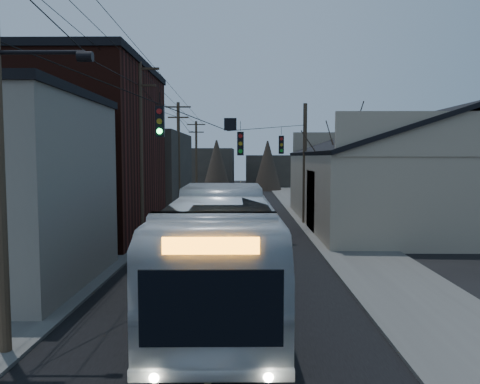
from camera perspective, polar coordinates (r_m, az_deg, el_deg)
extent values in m
cube|color=black|center=(38.23, -0.60, -2.86)|extent=(9.00, 110.00, 0.02)
cube|color=#474744|center=(38.90, -10.23, -2.73)|extent=(4.00, 110.00, 0.12)
cube|color=#474744|center=(38.64, 9.09, -2.76)|extent=(4.00, 110.00, 0.12)
cube|color=black|center=(29.93, -20.60, 4.44)|extent=(10.00, 12.00, 10.00)
cube|color=#302C26|center=(45.13, -12.61, 2.59)|extent=(9.00, 14.00, 7.00)
cube|color=gray|center=(35.19, 20.89, 0.31)|extent=(16.00, 20.00, 5.00)
cube|color=black|center=(33.97, 14.68, 6.73)|extent=(8.16, 20.60, 2.86)
cube|color=black|center=(36.73, 26.95, 6.21)|extent=(8.16, 20.60, 2.86)
cube|color=#302C26|center=(73.26, -4.74, 2.92)|extent=(10.00, 12.00, 6.00)
cube|color=#302C26|center=(78.20, 5.14, 2.64)|extent=(12.00, 14.00, 5.00)
cone|color=black|center=(28.53, 12.15, 1.83)|extent=(0.40, 0.40, 7.20)
cylinder|color=#382B1E|center=(26.56, -12.04, 4.67)|extent=(0.28, 0.28, 10.00)
cube|color=#382B1E|center=(26.99, -12.20, 14.49)|extent=(2.20, 0.12, 0.12)
cylinder|color=#382B1E|center=(41.33, -7.49, 4.24)|extent=(0.28, 0.28, 9.50)
cube|color=#382B1E|center=(41.55, -7.55, 10.24)|extent=(2.20, 0.12, 0.12)
cylinder|color=#382B1E|center=(56.22, -5.34, 4.02)|extent=(0.28, 0.28, 9.00)
cube|color=#382B1E|center=(56.35, -5.37, 8.19)|extent=(2.20, 0.12, 0.12)
cylinder|color=#382B1E|center=(33.20, 7.89, 3.35)|extent=(0.28, 0.28, 8.50)
cube|color=black|center=(15.71, -9.73, 8.46)|extent=(0.28, 0.20, 1.00)
cube|color=black|center=(19.93, 0.06, 5.91)|extent=(0.28, 0.20, 1.00)
cube|color=black|center=(26.01, 5.05, 5.75)|extent=(0.28, 0.20, 1.00)
imported|color=silver|center=(15.60, -2.26, -6.45)|extent=(3.43, 13.60, 3.77)
imported|color=#A9ADB1|center=(35.30, -5.58, -2.20)|extent=(1.98, 4.91, 1.59)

